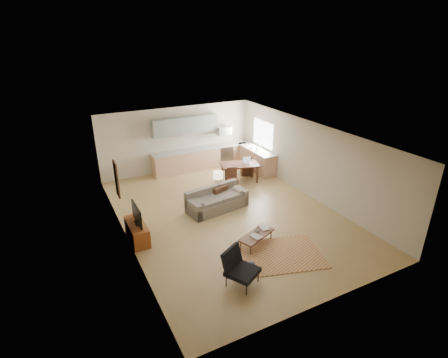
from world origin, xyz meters
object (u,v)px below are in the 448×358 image
sofa (217,199)px  armchair (243,269)px  coffee_table (256,239)px  tv_credenza (137,232)px  dining_table (240,173)px  console_table (218,195)px

sofa → armchair: armchair is taller
armchair → coffee_table: bearing=17.9°
sofa → armchair: size_ratio=2.41×
coffee_table → tv_credenza: 3.39m
coffee_table → dining_table: (1.79, 4.09, 0.19)m
coffee_table → console_table: 2.75m
console_table → tv_credenza: bearing=178.7°
tv_credenza → dining_table: bearing=26.4°
coffee_table → dining_table: size_ratio=0.79×
coffee_table → armchair: (-1.17, -1.24, 0.27)m
coffee_table → tv_credenza: (-2.89, 1.77, 0.10)m
dining_table → coffee_table: bearing=-98.4°
armchair → tv_credenza: (-1.72, 3.01, -0.17)m
armchair → dining_table: bearing=32.1°
armchair → tv_credenza: size_ratio=0.74×
sofa → armchair: bearing=-115.7°
armchair → tv_credenza: bearing=90.9°
tv_credenza → console_table: bearing=17.6°
console_table → coffee_table: bearing=-112.6°
coffee_table → tv_credenza: size_ratio=0.97×
coffee_table → armchair: armchair is taller
sofa → coffee_table: 2.40m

